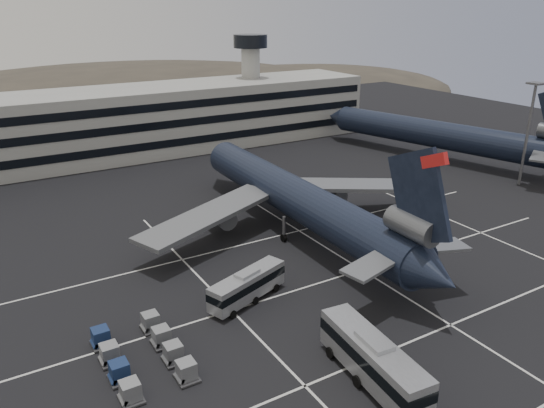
{
  "coord_description": "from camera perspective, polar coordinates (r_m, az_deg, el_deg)",
  "views": [
    {
      "loc": [
        -27.44,
        -40.3,
        30.8
      ],
      "look_at": [
        7.49,
        18.08,
        5.0
      ],
      "focal_mm": 35.0,
      "sensor_mm": 36.0,
      "label": 1
    }
  ],
  "objects": [
    {
      "name": "lane_markings",
      "position": [
        58.63,
        3.28,
        -10.95
      ],
      "size": [
        90.0,
        55.62,
        0.01
      ],
      "color": "silver",
      "rests_on": "ground"
    },
    {
      "name": "bus_near",
      "position": [
        47.83,
        10.8,
        -16.01
      ],
      "size": [
        4.14,
        12.9,
        4.48
      ],
      "rotation": [
        0.0,
        0.0,
        -0.09
      ],
      "color": "gray",
      "rests_on": "ground"
    },
    {
      "name": "uld_cluster",
      "position": [
        51.62,
        -13.85,
        -15.33
      ],
      "size": [
        7.06,
        11.24,
        1.84
      ],
      "rotation": [
        0.0,
        0.0,
        0.02
      ],
      "color": "#2D2D30",
      "rests_on": "ground"
    },
    {
      "name": "trijet_far",
      "position": [
        116.21,
        17.81,
        7.16
      ],
      "size": [
        23.91,
        56.82,
        18.08
      ],
      "rotation": [
        0.0,
        0.0,
        0.27
      ],
      "color": "black",
      "rests_on": "ground"
    },
    {
      "name": "lightpole_right",
      "position": [
        103.53,
        26.0,
        8.12
      ],
      "size": [
        2.4,
        2.4,
        18.28
      ],
      "color": "slate",
      "rests_on": "ground"
    },
    {
      "name": "hills",
      "position": [
        219.38,
        -18.54,
        8.43
      ],
      "size": [
        352.0,
        180.0,
        44.0
      ],
      "color": "#38332B",
      "rests_on": "ground"
    },
    {
      "name": "bus_far",
      "position": [
        58.66,
        -2.68,
        -8.68
      ],
      "size": [
        10.45,
        5.7,
        3.62
      ],
      "rotation": [
        0.0,
        0.0,
        1.92
      ],
      "color": "gray",
      "rests_on": "ground"
    },
    {
      "name": "ground",
      "position": [
        57.67,
        2.9,
        -11.54
      ],
      "size": [
        260.0,
        260.0,
        0.0
      ],
      "primitive_type": "plane",
      "color": "black",
      "rests_on": "ground"
    },
    {
      "name": "trijet_main",
      "position": [
        74.14,
        2.84,
        0.58
      ],
      "size": [
        47.45,
        57.56,
        18.08
      ],
      "rotation": [
        0.0,
        0.0,
        -0.02
      ],
      "color": "black",
      "rests_on": "ground"
    },
    {
      "name": "terminal",
      "position": [
        116.58,
        -18.27,
        7.91
      ],
      "size": [
        125.0,
        26.0,
        24.0
      ],
      "color": "gray",
      "rests_on": "ground"
    }
  ]
}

